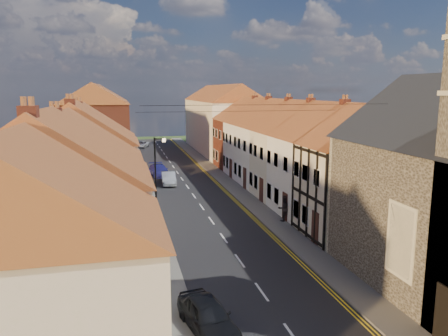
% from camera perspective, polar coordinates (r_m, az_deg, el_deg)
% --- Properties ---
extents(road, '(7.00, 90.00, 0.02)m').
position_cam_1_polar(road, '(44.25, -4.80, -2.45)').
color(road, black).
rests_on(road, ground).
extents(pavement_left, '(1.80, 90.00, 0.12)m').
position_cam_1_polar(pavement_left, '(43.83, -10.51, -2.64)').
color(pavement_left, slate).
rests_on(pavement_left, ground).
extents(pavement_right, '(1.80, 90.00, 0.12)m').
position_cam_1_polar(pavement_right, '(45.07, 0.74, -2.11)').
color(pavement_right, slate).
rests_on(pavement_right, ground).
extents(cottage_r_tudor, '(8.30, 5.20, 9.00)m').
position_cam_1_polar(cottage_r_tudor, '(30.25, 17.90, -0.16)').
color(cottage_r_tudor, white).
rests_on(cottage_r_tudor, ground).
extents(cottage_r_white_near, '(8.30, 6.00, 9.00)m').
position_cam_1_polar(cottage_r_white_near, '(34.93, 13.39, 1.39)').
color(cottage_r_white_near, white).
rests_on(cottage_r_white_near, ground).
extents(cottage_r_cream_mid, '(8.30, 5.20, 9.00)m').
position_cam_1_polar(cottage_r_cream_mid, '(39.77, 9.92, 2.56)').
color(cottage_r_cream_mid, white).
rests_on(cottage_r_cream_mid, ground).
extents(cottage_r_pink, '(8.30, 6.00, 9.00)m').
position_cam_1_polar(cottage_r_pink, '(44.75, 7.21, 3.45)').
color(cottage_r_pink, white).
rests_on(cottage_r_pink, ground).
extents(cottage_r_white_far, '(8.30, 5.20, 9.00)m').
position_cam_1_polar(cottage_r_white_far, '(49.81, 5.04, 4.17)').
color(cottage_r_white_far, white).
rests_on(cottage_r_white_far, ground).
extents(cottage_r_cream_far, '(8.30, 6.00, 9.00)m').
position_cam_1_polar(cottage_r_cream_far, '(54.94, 3.27, 4.74)').
color(cottage_r_cream_far, maroon).
rests_on(cottage_r_cream_far, ground).
extents(cottage_l_brick_near, '(8.30, 5.70, 8.80)m').
position_cam_1_polar(cottage_l_brick_near, '(13.86, -25.42, -13.07)').
color(cottage_l_brick_near, beige).
rests_on(cottage_l_brick_near, ground).
extents(cottage_l_cream, '(8.30, 6.30, 9.10)m').
position_cam_1_polar(cottage_l_cream, '(19.21, -21.91, -5.97)').
color(cottage_l_cream, white).
rests_on(cottage_l_cream, ground).
extents(cottage_l_white, '(8.30, 6.90, 8.80)m').
position_cam_1_polar(cottage_l_white, '(25.41, -19.80, -2.39)').
color(cottage_l_white, maroon).
rests_on(cottage_l_white, ground).
extents(cottage_l_brick_mid, '(8.30, 5.70, 9.10)m').
position_cam_1_polar(cottage_l_brick_mid, '(31.34, -18.61, 0.26)').
color(cottage_l_brick_mid, white).
rests_on(cottage_l_brick_mid, ground).
extents(cottage_l_pink, '(8.30, 6.30, 8.80)m').
position_cam_1_polar(cottage_l_pink, '(37.07, -17.81, 1.51)').
color(cottage_l_pink, white).
rests_on(cottage_l_pink, ground).
extents(block_right_far, '(8.30, 24.20, 10.50)m').
position_cam_1_polar(block_right_far, '(69.64, -0.33, 6.56)').
color(block_right_far, white).
rests_on(block_right_far, ground).
extents(block_left_far, '(8.30, 24.20, 10.50)m').
position_cam_1_polar(block_left_far, '(62.95, -16.08, 5.79)').
color(block_left_far, maroon).
rests_on(block_left_far, ground).
extents(lamppost, '(0.88, 0.15, 6.00)m').
position_cam_1_polar(lamppost, '(33.38, -8.81, -0.48)').
color(lamppost, black).
rests_on(lamppost, pavement_left).
extents(car_near, '(2.32, 4.18, 1.35)m').
position_cam_1_polar(car_near, '(18.52, -2.13, -18.72)').
color(car_near, black).
rests_on(car_near, ground).
extents(car_mid, '(1.52, 3.98, 1.30)m').
position_cam_1_polar(car_mid, '(45.45, -7.26, -1.34)').
color(car_mid, '#B2B6BA').
rests_on(car_mid, ground).
extents(car_far, '(2.38, 4.74, 1.32)m').
position_cam_1_polar(car_far, '(49.92, -8.46, -0.32)').
color(car_far, navy).
rests_on(car_far, ground).
extents(car_distant, '(3.11, 4.46, 1.13)m').
position_cam_1_polar(car_distant, '(75.39, -10.76, 3.05)').
color(car_distant, '#B5B8BD').
rests_on(car_distant, ground).
extents(pedestrian_left, '(0.64, 0.43, 1.73)m').
position_cam_1_polar(pedestrian_left, '(24.91, -8.90, -10.26)').
color(pedestrian_left, black).
rests_on(pedestrian_left, pavement_left).
extents(pedestrian_right, '(1.04, 0.88, 1.91)m').
position_cam_1_polar(pedestrian_right, '(32.43, 7.81, -5.23)').
color(pedestrian_right, '#2B2322').
rests_on(pedestrian_right, pavement_right).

